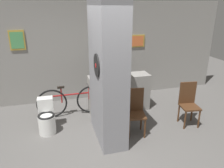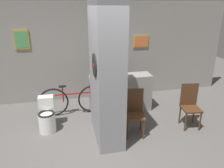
{
  "view_description": "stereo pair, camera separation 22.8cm",
  "coord_description": "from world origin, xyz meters",
  "px_view_note": "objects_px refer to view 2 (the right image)",
  "views": [
    {
      "loc": [
        -0.84,
        -3.12,
        2.52
      ],
      "look_at": [
        0.32,
        0.99,
        0.95
      ],
      "focal_mm": 35.0,
      "sensor_mm": 36.0,
      "label": 1
    },
    {
      "loc": [
        -0.62,
        -3.17,
        2.52
      ],
      "look_at": [
        0.32,
        0.99,
        0.95
      ],
      "focal_mm": 35.0,
      "sensor_mm": 36.0,
      "label": 2
    }
  ],
  "objects_px": {
    "chair_by_doorway": "(190,104)",
    "bottle_tall": "(119,71)",
    "toilet": "(47,117)",
    "chair_near_pillar": "(134,111)",
    "bicycle": "(73,100)"
  },
  "relations": [
    {
      "from": "chair_by_doorway",
      "to": "bottle_tall",
      "type": "distance_m",
      "value": 1.75
    },
    {
      "from": "toilet",
      "to": "bottle_tall",
      "type": "height_order",
      "value": "bottle_tall"
    },
    {
      "from": "chair_by_doorway",
      "to": "bottle_tall",
      "type": "bearing_deg",
      "value": 149.21
    },
    {
      "from": "toilet",
      "to": "chair_near_pillar",
      "type": "relative_size",
      "value": 0.74
    },
    {
      "from": "toilet",
      "to": "bicycle",
      "type": "height_order",
      "value": "bicycle"
    },
    {
      "from": "chair_by_doorway",
      "to": "bottle_tall",
      "type": "height_order",
      "value": "bottle_tall"
    },
    {
      "from": "toilet",
      "to": "bicycle",
      "type": "xyz_separation_m",
      "value": [
        0.59,
        0.6,
        0.06
      ]
    },
    {
      "from": "toilet",
      "to": "chair_near_pillar",
      "type": "xyz_separation_m",
      "value": [
        1.74,
        -0.51,
        0.2
      ]
    },
    {
      "from": "bicycle",
      "to": "bottle_tall",
      "type": "height_order",
      "value": "bottle_tall"
    },
    {
      "from": "chair_near_pillar",
      "to": "bicycle",
      "type": "relative_size",
      "value": 0.58
    },
    {
      "from": "bottle_tall",
      "to": "bicycle",
      "type": "bearing_deg",
      "value": 177.74
    },
    {
      "from": "chair_near_pillar",
      "to": "bottle_tall",
      "type": "bearing_deg",
      "value": 102.19
    },
    {
      "from": "bottle_tall",
      "to": "toilet",
      "type": "bearing_deg",
      "value": -161.62
    },
    {
      "from": "toilet",
      "to": "chair_near_pillar",
      "type": "height_order",
      "value": "chair_near_pillar"
    },
    {
      "from": "chair_by_doorway",
      "to": "bottle_tall",
      "type": "xyz_separation_m",
      "value": [
        -1.31,
        1.04,
        0.51
      ]
    }
  ]
}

